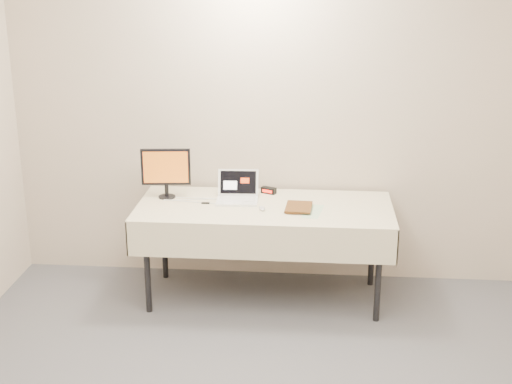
# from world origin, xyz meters

# --- Properties ---
(back_wall) EXTENTS (4.00, 0.10, 2.70)m
(back_wall) POSITION_xyz_m (0.00, 2.50, 1.35)
(back_wall) COLOR beige
(back_wall) RESTS_ON ground
(table) EXTENTS (1.86, 0.81, 0.74)m
(table) POSITION_xyz_m (0.00, 2.05, 0.68)
(table) COLOR black
(table) RESTS_ON ground
(laptop) EXTENTS (0.31, 0.29, 0.21)m
(laptop) POSITION_xyz_m (-0.21, 2.17, 0.79)
(laptop) COLOR white
(laptop) RESTS_ON table
(monitor) EXTENTS (0.37, 0.14, 0.38)m
(monitor) POSITION_xyz_m (-0.75, 2.17, 0.96)
(monitor) COLOR black
(monitor) RESTS_ON table
(book) EXTENTS (0.19, 0.03, 0.25)m
(book) POSITION_xyz_m (0.16, 2.00, 0.86)
(book) COLOR #91531A
(book) RESTS_ON table
(alarm_clock) EXTENTS (0.12, 0.09, 0.05)m
(alarm_clock) POSITION_xyz_m (0.01, 2.33, 0.76)
(alarm_clock) COLOR black
(alarm_clock) RESTS_ON table
(clicker) EXTENTS (0.06, 0.10, 0.02)m
(clicker) POSITION_xyz_m (-0.01, 1.96, 0.75)
(clicker) COLOR silver
(clicker) RESTS_ON table
(paper_form) EXTENTS (0.16, 0.32, 0.00)m
(paper_form) POSITION_xyz_m (0.35, 1.95, 0.74)
(paper_form) COLOR #AED4A9
(paper_form) RESTS_ON table
(usb_dongle) EXTENTS (0.06, 0.02, 0.01)m
(usb_dongle) POSITION_xyz_m (-0.44, 2.05, 0.74)
(usb_dongle) COLOR black
(usb_dongle) RESTS_ON table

